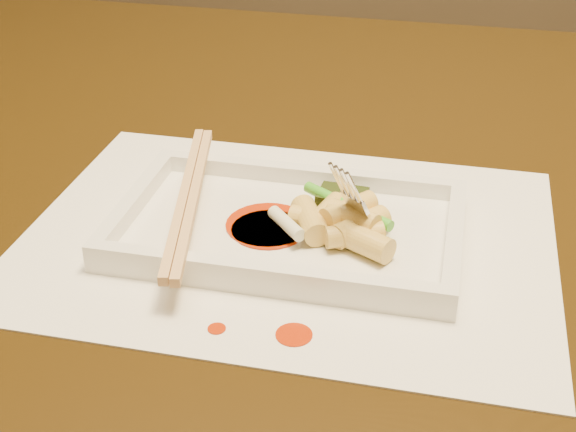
% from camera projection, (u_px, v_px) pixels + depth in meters
% --- Properties ---
extents(table, '(1.40, 0.90, 0.75)m').
position_uv_depth(table, '(219.00, 248.00, 0.79)').
color(table, black).
rests_on(table, ground).
extents(placemat, '(0.40, 0.30, 0.00)m').
position_uv_depth(placemat, '(288.00, 237.00, 0.61)').
color(placemat, white).
rests_on(placemat, table).
extents(sauce_splatter_a, '(0.02, 0.02, 0.00)m').
position_uv_depth(sauce_splatter_a, '(294.00, 335.00, 0.51)').
color(sauce_splatter_a, '#BA2A05').
rests_on(sauce_splatter_a, placemat).
extents(sauce_splatter_b, '(0.01, 0.01, 0.00)m').
position_uv_depth(sauce_splatter_b, '(217.00, 329.00, 0.52)').
color(sauce_splatter_b, '#BA2A05').
rests_on(sauce_splatter_b, placemat).
extents(plate_base, '(0.26, 0.16, 0.01)m').
position_uv_depth(plate_base, '(288.00, 232.00, 0.61)').
color(plate_base, white).
rests_on(plate_base, placemat).
extents(plate_rim_far, '(0.26, 0.01, 0.01)m').
position_uv_depth(plate_rim_far, '(308.00, 175.00, 0.67)').
color(plate_rim_far, white).
rests_on(plate_rim_far, plate_base).
extents(plate_rim_near, '(0.26, 0.01, 0.01)m').
position_uv_depth(plate_rim_near, '(264.00, 274.00, 0.54)').
color(plate_rim_near, white).
rests_on(plate_rim_near, plate_base).
extents(plate_rim_left, '(0.01, 0.14, 0.01)m').
position_uv_depth(plate_rim_left, '(134.00, 201.00, 0.63)').
color(plate_rim_left, white).
rests_on(plate_rim_left, plate_base).
extents(plate_rim_right, '(0.01, 0.14, 0.01)m').
position_uv_depth(plate_rim_right, '(454.00, 239.00, 0.58)').
color(plate_rim_right, white).
rests_on(plate_rim_right, plate_base).
extents(veg_piece, '(0.04, 0.03, 0.01)m').
position_uv_depth(veg_piece, '(342.00, 199.00, 0.63)').
color(veg_piece, black).
rests_on(veg_piece, plate_base).
extents(scallion_white, '(0.03, 0.04, 0.01)m').
position_uv_depth(scallion_white, '(286.00, 223.00, 0.59)').
color(scallion_white, '#EAEACC').
rests_on(scallion_white, plate_base).
extents(scallion_green, '(0.08, 0.05, 0.01)m').
position_uv_depth(scallion_green, '(347.00, 206.00, 0.61)').
color(scallion_green, '#349D19').
rests_on(scallion_green, plate_base).
extents(chopstick_a, '(0.06, 0.22, 0.01)m').
position_uv_depth(chopstick_a, '(184.00, 196.00, 0.62)').
color(chopstick_a, tan).
rests_on(chopstick_a, plate_rim_near).
extents(chopstick_b, '(0.06, 0.22, 0.01)m').
position_uv_depth(chopstick_b, '(194.00, 197.00, 0.61)').
color(chopstick_b, tan).
rests_on(chopstick_b, plate_rim_near).
extents(fork, '(0.09, 0.10, 0.14)m').
position_uv_depth(fork, '(389.00, 138.00, 0.57)').
color(fork, silver).
rests_on(fork, plate_base).
extents(sauce_blob_0, '(0.07, 0.07, 0.00)m').
position_uv_depth(sauce_blob_0, '(268.00, 225.00, 0.61)').
color(sauce_blob_0, '#BA2A05').
rests_on(sauce_blob_0, plate_base).
extents(sauce_blob_1, '(0.06, 0.06, 0.00)m').
position_uv_depth(sauce_blob_1, '(268.00, 230.00, 0.61)').
color(sauce_blob_1, '#BA2A05').
rests_on(sauce_blob_1, plate_base).
extents(rice_cake_0, '(0.04, 0.04, 0.02)m').
position_uv_depth(rice_cake_0, '(366.00, 242.00, 0.57)').
color(rice_cake_0, '#E6D06B').
rests_on(rice_cake_0, plate_base).
extents(rice_cake_1, '(0.04, 0.05, 0.02)m').
position_uv_depth(rice_cake_1, '(360.00, 227.00, 0.59)').
color(rice_cake_1, '#E6D06B').
rests_on(rice_cake_1, plate_base).
extents(rice_cake_2, '(0.04, 0.05, 0.02)m').
position_uv_depth(rice_cake_2, '(349.00, 210.00, 0.60)').
color(rice_cake_2, '#E6D06B').
rests_on(rice_cake_2, plate_base).
extents(rice_cake_3, '(0.03, 0.05, 0.02)m').
position_uv_depth(rice_cake_3, '(325.00, 215.00, 0.61)').
color(rice_cake_3, '#E6D06B').
rests_on(rice_cake_3, plate_base).
extents(rice_cake_4, '(0.04, 0.02, 0.02)m').
position_uv_depth(rice_cake_4, '(316.00, 220.00, 0.60)').
color(rice_cake_4, '#E6D06B').
rests_on(rice_cake_4, plate_base).
extents(rice_cake_5, '(0.04, 0.03, 0.02)m').
position_uv_depth(rice_cake_5, '(353.00, 218.00, 0.59)').
color(rice_cake_5, '#E6D06B').
rests_on(rice_cake_5, plate_base).
extents(rice_cake_6, '(0.04, 0.05, 0.02)m').
position_uv_depth(rice_cake_6, '(310.00, 220.00, 0.60)').
color(rice_cake_6, '#E6D06B').
rests_on(rice_cake_6, plate_base).
extents(rice_cake_7, '(0.05, 0.03, 0.02)m').
position_uv_depth(rice_cake_7, '(354.00, 235.00, 0.58)').
color(rice_cake_7, '#E6D06B').
rests_on(rice_cake_7, plate_base).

